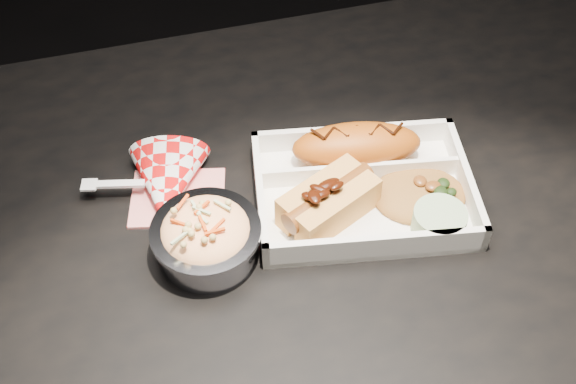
# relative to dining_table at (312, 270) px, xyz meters

# --- Properties ---
(dining_table) EXTENTS (1.20, 0.80, 0.75)m
(dining_table) POSITION_rel_dining_table_xyz_m (0.00, 0.00, 0.00)
(dining_table) COLOR black
(dining_table) RESTS_ON ground
(food_tray) EXTENTS (0.28, 0.22, 0.04)m
(food_tray) POSITION_rel_dining_table_xyz_m (0.07, 0.02, 0.10)
(food_tray) COLOR white
(food_tray) RESTS_ON dining_table
(fried_pastry) EXTENTS (0.17, 0.09, 0.05)m
(fried_pastry) POSITION_rel_dining_table_xyz_m (0.08, 0.08, 0.12)
(fried_pastry) COLOR #AE5011
(fried_pastry) RESTS_ON food_tray
(hotdog) EXTENTS (0.13, 0.10, 0.06)m
(hotdog) POSITION_rel_dining_table_xyz_m (0.02, 0.00, 0.12)
(hotdog) COLOR #E6A04E
(hotdog) RESTS_ON food_tray
(fried_rice_mound) EXTENTS (0.12, 0.11, 0.03)m
(fried_rice_mound) POSITION_rel_dining_table_xyz_m (0.13, 0.00, 0.11)
(fried_rice_mound) COLOR #A96D31
(fried_rice_mound) RESTS_ON food_tray
(cupcake_liner) EXTENTS (0.06, 0.06, 0.03)m
(cupcake_liner) POSITION_rel_dining_table_xyz_m (0.13, -0.05, 0.11)
(cupcake_liner) COLOR #9CB88B
(cupcake_liner) RESTS_ON food_tray
(foil_coleslaw_cup) EXTENTS (0.12, 0.12, 0.07)m
(foil_coleslaw_cup) POSITION_rel_dining_table_xyz_m (-0.13, -0.01, 0.12)
(foil_coleslaw_cup) COLOR silver
(foil_coleslaw_cup) RESTS_ON dining_table
(napkin_fork) EXTENTS (0.17, 0.13, 0.10)m
(napkin_fork) POSITION_rel_dining_table_xyz_m (-0.15, 0.09, 0.11)
(napkin_fork) COLOR red
(napkin_fork) RESTS_ON dining_table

